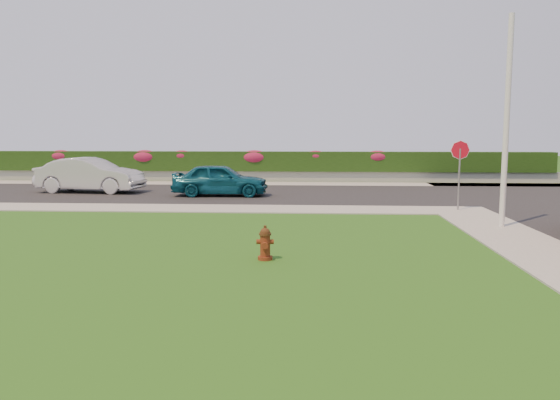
# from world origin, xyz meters

# --- Properties ---
(ground) EXTENTS (120.00, 120.00, 0.00)m
(ground) POSITION_xyz_m (0.00, 0.00, 0.00)
(ground) COLOR black
(ground) RESTS_ON ground
(street_far) EXTENTS (26.00, 8.00, 0.04)m
(street_far) POSITION_xyz_m (-5.00, 14.00, 0.02)
(street_far) COLOR black
(street_far) RESTS_ON ground
(sidewalk_far) EXTENTS (24.00, 2.00, 0.04)m
(sidewalk_far) POSITION_xyz_m (-6.00, 9.00, 0.02)
(sidewalk_far) COLOR gray
(sidewalk_far) RESTS_ON ground
(curb_corner) EXTENTS (2.00, 2.00, 0.04)m
(curb_corner) POSITION_xyz_m (7.00, 9.00, 0.02)
(curb_corner) COLOR gray
(curb_corner) RESTS_ON ground
(sidewalk_beyond) EXTENTS (34.00, 2.00, 0.04)m
(sidewalk_beyond) POSITION_xyz_m (-1.00, 19.00, 0.02)
(sidewalk_beyond) COLOR gray
(sidewalk_beyond) RESTS_ON ground
(retaining_wall) EXTENTS (34.00, 0.40, 0.60)m
(retaining_wall) POSITION_xyz_m (-1.00, 20.50, 0.30)
(retaining_wall) COLOR gray
(retaining_wall) RESTS_ON ground
(hedge) EXTENTS (32.00, 0.90, 1.10)m
(hedge) POSITION_xyz_m (-1.00, 20.60, 1.15)
(hedge) COLOR black
(hedge) RESTS_ON retaining_wall
(fire_hydrant) EXTENTS (0.38, 0.36, 0.74)m
(fire_hydrant) POSITION_xyz_m (0.86, 1.19, 0.35)
(fire_hydrant) COLOR #4B130B
(fire_hydrant) RESTS_ON ground
(sedan_teal) EXTENTS (4.10, 1.73, 1.39)m
(sedan_teal) POSITION_xyz_m (-2.14, 12.94, 0.73)
(sedan_teal) COLOR #0B4559
(sedan_teal) RESTS_ON street_far
(sedan_silver) EXTENTS (4.91, 2.14, 1.57)m
(sedan_silver) POSITION_xyz_m (-8.28, 13.98, 0.83)
(sedan_silver) COLOR #B7B9C0
(sedan_silver) RESTS_ON street_far
(utility_pole) EXTENTS (0.16, 0.16, 5.96)m
(utility_pole) POSITION_xyz_m (7.26, 5.61, 2.98)
(utility_pole) COLOR silver
(utility_pole) RESTS_ON ground
(stop_sign) EXTENTS (0.67, 0.06, 2.46)m
(stop_sign) POSITION_xyz_m (6.92, 9.10, 1.82)
(stop_sign) COLOR slate
(stop_sign) RESTS_ON ground
(flower_clump_a) EXTENTS (1.34, 0.86, 0.67)m
(flower_clump_a) POSITION_xyz_m (-12.71, 20.50, 1.43)
(flower_clump_a) COLOR #A21B36
(flower_clump_a) RESTS_ON hedge
(flower_clump_b) EXTENTS (1.54, 0.99, 0.77)m
(flower_clump_b) POSITION_xyz_m (-7.79, 20.50, 1.39)
(flower_clump_b) COLOR #A21B36
(flower_clump_b) RESTS_ON hedge
(flower_clump_c) EXTENTS (1.19, 0.76, 0.59)m
(flower_clump_c) POSITION_xyz_m (-5.64, 20.50, 1.46)
(flower_clump_c) COLOR #A21B36
(flower_clump_c) RESTS_ON hedge
(flower_clump_d) EXTENTS (1.57, 1.01, 0.78)m
(flower_clump_d) POSITION_xyz_m (-1.49, 20.50, 1.39)
(flower_clump_d) COLOR #A21B36
(flower_clump_d) RESTS_ON hedge
(flower_clump_e) EXTENTS (1.16, 0.75, 0.58)m
(flower_clump_e) POSITION_xyz_m (1.97, 20.50, 1.47)
(flower_clump_e) COLOR #A21B36
(flower_clump_e) RESTS_ON hedge
(flower_clump_f) EXTENTS (1.36, 0.88, 0.68)m
(flower_clump_f) POSITION_xyz_m (5.39, 20.50, 1.43)
(flower_clump_f) COLOR #A21B36
(flower_clump_f) RESTS_ON hedge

